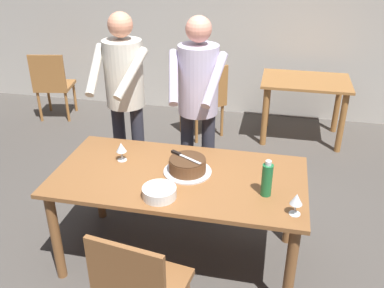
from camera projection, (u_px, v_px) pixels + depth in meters
The scene contains 14 objects.
ground_plane at pixel (180, 257), 3.28m from camera, with size 14.00×14.00×0.00m, color #4C4742.
back_wall at pixel (236, 12), 5.34m from camera, with size 10.00×0.12×2.70m, color #BCB7AD.
main_dining_table at pixel (179, 187), 2.98m from camera, with size 1.76×0.89×0.75m.
cake_on_platter at pixel (187, 166), 2.94m from camera, with size 0.34×0.34×0.11m.
cake_knife at pixel (180, 155), 2.96m from camera, with size 0.24×0.15×0.02m.
plate_stack at pixel (159, 192), 2.68m from camera, with size 0.22×0.22×0.07m.
wine_glass_near at pixel (296, 200), 2.49m from camera, with size 0.08×0.08×0.14m.
wine_glass_far at pixel (121, 148), 3.08m from camera, with size 0.08×0.08×0.14m.
water_bottle at pixel (267, 179), 2.67m from camera, with size 0.07×0.07×0.25m.
person_cutting_cake at pixel (198, 98), 3.36m from camera, with size 0.47×0.56×1.72m.
person_standing_beside at pixel (125, 91), 3.51m from camera, with size 0.46×0.57×1.72m.
background_table at pixel (304, 93), 4.90m from camera, with size 1.00×0.70×0.74m.
background_chair_0 at pixel (205, 99), 4.98m from camera, with size 0.62×0.62×0.90m.
background_chair_1 at pixel (53, 83), 5.48m from camera, with size 0.51×0.51×0.90m.
Camera 1 is at (0.62, -2.44, 2.28)m, focal length 39.32 mm.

